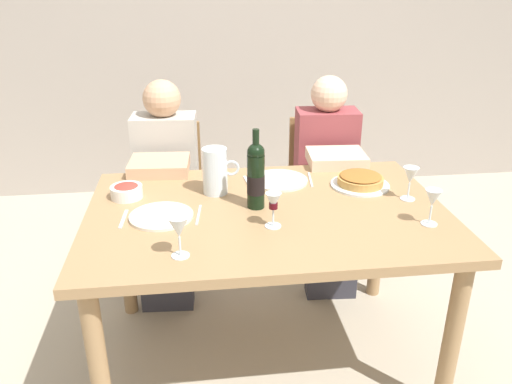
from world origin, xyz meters
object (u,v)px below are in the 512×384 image
(wine_bottle, at_px, (256,176))
(wine_glass_left_diner, at_px, (179,228))
(dining_table, at_px, (267,229))
(diner_right, at_px, (328,178))
(baked_tart, at_px, (360,180))
(wine_glass_right_diner, at_px, (272,203))
(wine_glass_centre, at_px, (433,200))
(water_pitcher, at_px, (215,174))
(chair_right, at_px, (320,181))
(dinner_plate_left_setting, at_px, (161,216))
(wine_glass_spare, at_px, (410,177))
(chair_left, at_px, (171,188))
(salad_bowl, at_px, (127,191))
(diner_left, at_px, (165,185))
(dinner_plate_right_setting, at_px, (279,180))

(wine_bottle, relative_size, wine_glass_left_diner, 2.22)
(dining_table, bearing_deg, diner_right, 56.43)
(baked_tart, height_order, wine_glass_right_diner, wine_glass_right_diner)
(dining_table, distance_m, wine_glass_centre, 0.68)
(water_pitcher, bearing_deg, wine_glass_centre, -26.86)
(wine_glass_left_diner, relative_size, chair_right, 0.18)
(dinner_plate_left_setting, bearing_deg, water_pitcher, 43.92)
(wine_glass_spare, xyz_separation_m, chair_right, (-0.17, 0.87, -0.37))
(diner_right, bearing_deg, wine_glass_right_diner, 65.28)
(chair_left, bearing_deg, salad_bowl, 81.68)
(salad_bowl, relative_size, wine_glass_spare, 0.94)
(baked_tart, height_order, salad_bowl, salad_bowl)
(baked_tart, height_order, diner_left, diner_left)
(water_pitcher, xyz_separation_m, wine_glass_left_diner, (-0.15, -0.54, 0.02))
(salad_bowl, relative_size, chair_left, 0.16)
(salad_bowl, bearing_deg, dinner_plate_left_setting, -53.96)
(dining_table, distance_m, chair_left, 1.02)
(salad_bowl, distance_m, chair_left, 0.78)
(dining_table, distance_m, wine_glass_left_diner, 0.53)
(wine_bottle, xyz_separation_m, dinner_plate_right_setting, (0.14, 0.27, -0.14))
(wine_glass_spare, distance_m, chair_right, 0.96)
(wine_bottle, height_order, chair_right, wine_bottle)
(dining_table, xyz_separation_m, wine_glass_left_diner, (-0.36, -0.34, 0.20))
(salad_bowl, xyz_separation_m, diner_right, (1.04, 0.47, -0.18))
(wine_glass_centre, relative_size, wine_glass_spare, 0.99)
(baked_tart, xyz_separation_m, diner_left, (-0.92, 0.47, -0.17))
(wine_glass_left_diner, height_order, diner_left, diner_left)
(chair_right, xyz_separation_m, diner_right, (-0.01, -0.24, 0.12))
(wine_glass_centre, relative_size, dinner_plate_left_setting, 0.57)
(wine_glass_right_diner, height_order, chair_left, wine_glass_right_diner)
(baked_tart, height_order, dinner_plate_left_setting, baked_tart)
(wine_bottle, relative_size, wine_glass_spare, 2.29)
(wine_glass_left_diner, relative_size, diner_left, 0.13)
(salad_bowl, distance_m, diner_right, 1.15)
(water_pitcher, relative_size, chair_left, 0.24)
(salad_bowl, height_order, diner_right, diner_right)
(dinner_plate_right_setting, bearing_deg, water_pitcher, -162.70)
(wine_glass_left_diner, distance_m, diner_left, 1.04)
(chair_right, bearing_deg, wine_bottle, 63.95)
(salad_bowl, height_order, dinner_plate_right_setting, salad_bowl)
(wine_bottle, xyz_separation_m, wine_glass_left_diner, (-0.31, -0.37, -0.03))
(baked_tart, distance_m, wine_glass_centre, 0.44)
(wine_glass_left_diner, relative_size, dinner_plate_left_setting, 0.59)
(baked_tart, height_order, diner_right, diner_right)
(wine_glass_left_diner, bearing_deg, dinner_plate_left_setting, 104.31)
(dining_table, relative_size, wine_glass_right_diner, 10.57)
(diner_right, bearing_deg, salad_bowl, 28.15)
(chair_right, distance_m, diner_right, 0.26)
(dining_table, bearing_deg, wine_glass_left_diner, -136.48)
(wine_glass_left_diner, xyz_separation_m, wine_glass_centre, (0.97, 0.13, -0.00))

